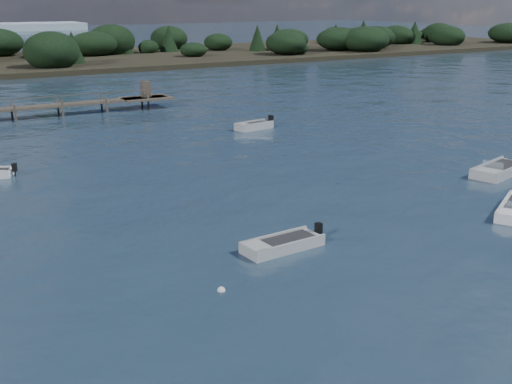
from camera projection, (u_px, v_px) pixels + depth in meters
ground at (74, 96)px, 73.15m from camera, size 400.00×400.00×0.00m
dinghy_mid_grey at (282, 246)px, 28.45m from camera, size 4.10×1.65×1.03m
dinghy_mid_white_b at (499, 171)px, 40.63m from camera, size 5.27×3.01×1.29m
tender_far_grey_b at (254, 127)px, 54.59m from camera, size 3.77×1.77×1.27m
buoy_c at (221, 291)px, 24.42m from camera, size 0.32×0.32×0.32m
far_headland at (148, 48)px, 117.72m from camera, size 190.00×40.00×5.80m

